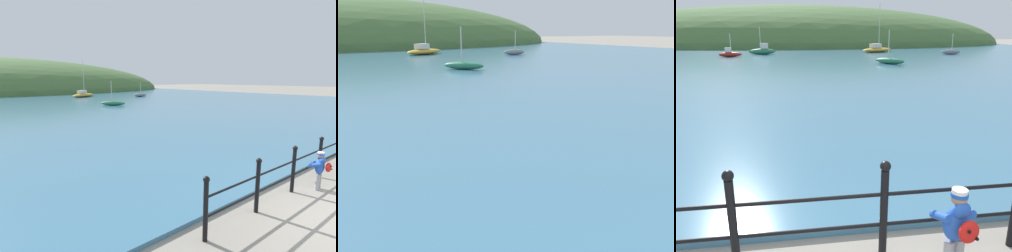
{
  "view_description": "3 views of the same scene",
  "coord_description": "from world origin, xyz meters",
  "views": [
    {
      "loc": [
        -6.06,
        -1.33,
        2.83
      ],
      "look_at": [
        0.22,
        6.31,
        1.04
      ],
      "focal_mm": 28.0,
      "sensor_mm": 36.0,
      "label": 1
    },
    {
      "loc": [
        -3.47,
        1.23,
        2.57
      ],
      "look_at": [
        -0.36,
        6.4,
        1.06
      ],
      "focal_mm": 42.0,
      "sensor_mm": 36.0,
      "label": 2
    },
    {
      "loc": [
        -0.59,
        -1.6,
        2.52
      ],
      "look_at": [
        0.29,
        4.21,
        0.82
      ],
      "focal_mm": 35.0,
      "sensor_mm": 36.0,
      "label": 3
    }
  ],
  "objects": [
    {
      "name": "boat_far_right",
      "position": [
        6.72,
        23.21,
        0.35
      ],
      "size": [
        2.21,
        2.41,
        2.55
      ],
      "color": "#287551",
      "rests_on": "water"
    },
    {
      "name": "boat_blue_hull",
      "position": [
        9.46,
        37.98,
        0.44
      ],
      "size": [
        4.7,
        3.67,
        5.57
      ],
      "color": "gold",
      "rests_on": "water"
    },
    {
      "name": "boat_red_dinghy",
      "position": [
        16.44,
        32.87,
        0.37
      ],
      "size": [
        2.19,
        0.78,
        2.23
      ],
      "color": "gray",
      "rests_on": "water"
    }
  ]
}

